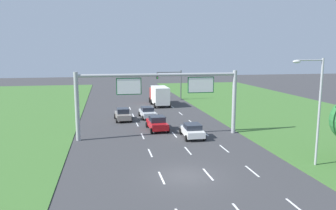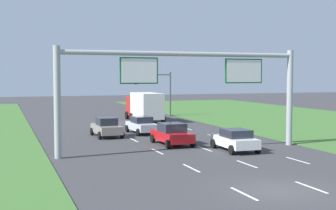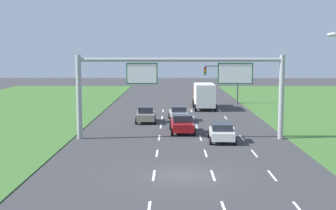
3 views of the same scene
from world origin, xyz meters
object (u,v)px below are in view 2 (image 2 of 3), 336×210
(car_mid_lane, at_px, (107,127))
(car_near_red, at_px, (172,134))
(car_lead_silver, at_px, (235,140))
(sign_gantry, at_px, (187,80))
(car_far_ahead, at_px, (142,125))
(box_truck, at_px, (144,106))
(traffic_light_mast, at_px, (156,86))

(car_mid_lane, bearing_deg, car_near_red, -62.09)
(car_lead_silver, xyz_separation_m, sign_gantry, (-3.16, 1.06, 4.10))
(car_far_ahead, height_order, box_truck, box_truck)
(box_truck, bearing_deg, sign_gantry, -99.35)
(sign_gantry, bearing_deg, box_truck, 81.15)
(traffic_light_mast, bearing_deg, box_truck, -119.80)
(sign_gantry, distance_m, traffic_light_mast, 26.78)
(car_lead_silver, xyz_separation_m, car_mid_lane, (-6.73, 10.19, 0.02))
(car_mid_lane, bearing_deg, traffic_light_mast, 57.11)
(car_lead_silver, distance_m, sign_gantry, 5.29)
(traffic_light_mast, bearing_deg, car_lead_silver, -96.61)
(car_far_ahead, relative_size, box_truck, 0.58)
(car_near_red, height_order, car_far_ahead, car_near_red)
(car_mid_lane, bearing_deg, car_far_ahead, 15.04)
(car_lead_silver, xyz_separation_m, box_truck, (0.04, 21.66, 0.96))
(sign_gantry, bearing_deg, car_mid_lane, 111.34)
(car_far_ahead, xyz_separation_m, traffic_light_mast, (6.46, 15.79, 3.10))
(car_mid_lane, bearing_deg, sign_gantry, -71.22)
(car_far_ahead, bearing_deg, car_near_red, -91.75)
(car_near_red, relative_size, car_mid_lane, 1.08)
(sign_gantry, height_order, traffic_light_mast, sign_gantry)
(car_lead_silver, height_order, car_mid_lane, car_mid_lane)
(car_far_ahead, distance_m, box_truck, 10.97)
(car_near_red, distance_m, sign_gantry, 5.05)
(box_truck, relative_size, sign_gantry, 0.43)
(car_near_red, bearing_deg, sign_gantry, -93.28)
(car_lead_silver, relative_size, car_mid_lane, 1.02)
(car_near_red, xyz_separation_m, car_mid_lane, (-3.62, 6.15, -0.01))
(car_far_ahead, bearing_deg, sign_gantry, -92.49)
(car_mid_lane, relative_size, sign_gantry, 0.23)
(box_truck, distance_m, traffic_light_mast, 6.58)
(car_far_ahead, bearing_deg, car_lead_silver, -76.96)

